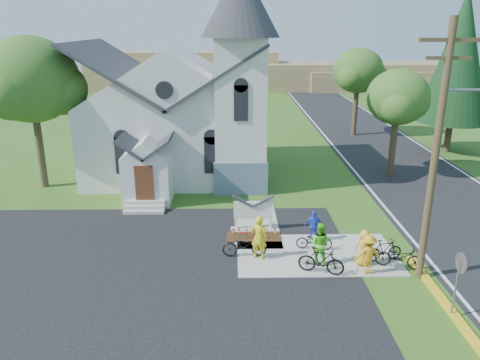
{
  "coord_description": "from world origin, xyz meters",
  "views": [
    {
      "loc": [
        -2.23,
        -18.04,
        9.71
      ],
      "look_at": [
        -1.81,
        5.0,
        2.01
      ],
      "focal_mm": 35.0,
      "sensor_mm": 36.0,
      "label": 1
    }
  ],
  "objects_px": {
    "cyclist_4": "(364,248)",
    "cyclist_1": "(319,243)",
    "bike_1": "(321,261)",
    "cyclist_2": "(314,226)",
    "utility_pole": "(438,147)",
    "bike_3": "(385,250)",
    "bike_2": "(314,240)",
    "church_sign": "(253,211)",
    "cyclist_3": "(368,254)",
    "bike_0": "(244,245)",
    "cyclist_0": "(259,237)",
    "stop_sign": "(459,272)",
    "bike_4": "(399,257)"
  },
  "relations": [
    {
      "from": "utility_pole",
      "to": "bike_3",
      "type": "xyz_separation_m",
      "value": [
        -1.07,
        1.36,
        -4.87
      ]
    },
    {
      "from": "bike_0",
      "to": "cyclist_4",
      "type": "height_order",
      "value": "cyclist_4"
    },
    {
      "from": "bike_1",
      "to": "bike_3",
      "type": "xyz_separation_m",
      "value": [
        2.93,
        1.06,
        -0.08
      ]
    },
    {
      "from": "cyclist_2",
      "to": "cyclist_3",
      "type": "relative_size",
      "value": 0.91
    },
    {
      "from": "bike_2",
      "to": "cyclist_3",
      "type": "distance_m",
      "value": 2.84
    },
    {
      "from": "bike_2",
      "to": "church_sign",
      "type": "bearing_deg",
      "value": 58.19
    },
    {
      "from": "cyclist_1",
      "to": "cyclist_3",
      "type": "relative_size",
      "value": 1.1
    },
    {
      "from": "cyclist_0",
      "to": "cyclist_3",
      "type": "relative_size",
      "value": 1.16
    },
    {
      "from": "utility_pole",
      "to": "church_sign",
      "type": "bearing_deg",
      "value": 144.4
    },
    {
      "from": "cyclist_1",
      "to": "cyclist_3",
      "type": "distance_m",
      "value": 2.02
    },
    {
      "from": "cyclist_1",
      "to": "cyclist_4",
      "type": "height_order",
      "value": "cyclist_1"
    },
    {
      "from": "bike_0",
      "to": "bike_1",
      "type": "xyz_separation_m",
      "value": [
        3.07,
        -1.56,
        0.06
      ]
    },
    {
      "from": "cyclist_0",
      "to": "bike_1",
      "type": "xyz_separation_m",
      "value": [
        2.45,
        -1.37,
        -0.41
      ]
    },
    {
      "from": "cyclist_2",
      "to": "bike_2",
      "type": "xyz_separation_m",
      "value": [
        -0.11,
        -0.85,
        -0.34
      ]
    },
    {
      "from": "utility_pole",
      "to": "cyclist_2",
      "type": "relative_size",
      "value": 6.56
    },
    {
      "from": "cyclist_4",
      "to": "bike_4",
      "type": "distance_m",
      "value": 1.49
    },
    {
      "from": "utility_pole",
      "to": "cyclist_0",
      "type": "height_order",
      "value": "utility_pole"
    },
    {
      "from": "bike_2",
      "to": "cyclist_4",
      "type": "distance_m",
      "value": 2.37
    },
    {
      "from": "church_sign",
      "to": "cyclist_2",
      "type": "xyz_separation_m",
      "value": [
        2.76,
        -1.39,
        -0.21
      ]
    },
    {
      "from": "church_sign",
      "to": "cyclist_0",
      "type": "height_order",
      "value": "cyclist_0"
    },
    {
      "from": "bike_2",
      "to": "bike_3",
      "type": "distance_m",
      "value": 3.04
    },
    {
      "from": "bike_2",
      "to": "bike_1",
      "type": "bearing_deg",
      "value": -174.13
    },
    {
      "from": "bike_1",
      "to": "cyclist_2",
      "type": "relative_size",
      "value": 1.24
    },
    {
      "from": "bike_0",
      "to": "cyclist_1",
      "type": "distance_m",
      "value": 3.24
    },
    {
      "from": "bike_0",
      "to": "bike_2",
      "type": "height_order",
      "value": "bike_0"
    },
    {
      "from": "bike_0",
      "to": "bike_4",
      "type": "bearing_deg",
      "value": -100.52
    },
    {
      "from": "stop_sign",
      "to": "cyclist_1",
      "type": "height_order",
      "value": "stop_sign"
    },
    {
      "from": "bike_3",
      "to": "bike_1",
      "type": "bearing_deg",
      "value": 97.5
    },
    {
      "from": "cyclist_1",
      "to": "bike_2",
      "type": "bearing_deg",
      "value": -66.76
    },
    {
      "from": "cyclist_3",
      "to": "cyclist_4",
      "type": "xyz_separation_m",
      "value": [
        0.01,
        0.68,
        -0.05
      ]
    },
    {
      "from": "church_sign",
      "to": "stop_sign",
      "type": "distance_m",
      "value": 9.97
    },
    {
      "from": "bike_0",
      "to": "bike_3",
      "type": "height_order",
      "value": "bike_0"
    },
    {
      "from": "utility_pole",
      "to": "cyclist_4",
      "type": "xyz_separation_m",
      "value": [
        -2.1,
        0.98,
        -4.56
      ]
    },
    {
      "from": "cyclist_3",
      "to": "cyclist_1",
      "type": "bearing_deg",
      "value": -28.96
    },
    {
      "from": "utility_pole",
      "to": "cyclist_4",
      "type": "relative_size",
      "value": 6.28
    },
    {
      "from": "cyclist_3",
      "to": "bike_3",
      "type": "distance_m",
      "value": 1.53
    },
    {
      "from": "stop_sign",
      "to": "cyclist_4",
      "type": "distance_m",
      "value": 4.37
    },
    {
      "from": "cyclist_4",
      "to": "cyclist_1",
      "type": "bearing_deg",
      "value": -3.12
    },
    {
      "from": "church_sign",
      "to": "bike_2",
      "type": "distance_m",
      "value": 3.52
    },
    {
      "from": "cyclist_0",
      "to": "bike_4",
      "type": "relative_size",
      "value": 1.01
    },
    {
      "from": "stop_sign",
      "to": "bike_0",
      "type": "bearing_deg",
      "value": 147.44
    },
    {
      "from": "bike_1",
      "to": "cyclist_4",
      "type": "bearing_deg",
      "value": -51.31
    },
    {
      "from": "bike_0",
      "to": "cyclist_1",
      "type": "relative_size",
      "value": 1.05
    },
    {
      "from": "utility_pole",
      "to": "bike_3",
      "type": "bearing_deg",
      "value": 128.23
    },
    {
      "from": "bike_1",
      "to": "bike_2",
      "type": "distance_m",
      "value": 2.17
    },
    {
      "from": "bike_0",
      "to": "bike_3",
      "type": "xyz_separation_m",
      "value": [
        5.99,
        -0.5,
        -0.02
      ]
    },
    {
      "from": "bike_2",
      "to": "cyclist_3",
      "type": "xyz_separation_m",
      "value": [
        1.8,
        -2.16,
        0.42
      ]
    },
    {
      "from": "stop_sign",
      "to": "cyclist_1",
      "type": "relative_size",
      "value": 1.34
    },
    {
      "from": "utility_pole",
      "to": "cyclist_1",
      "type": "xyz_separation_m",
      "value": [
        -3.93,
        1.17,
        -4.43
      ]
    },
    {
      "from": "utility_pole",
      "to": "bike_4",
      "type": "height_order",
      "value": "utility_pole"
    }
  ]
}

